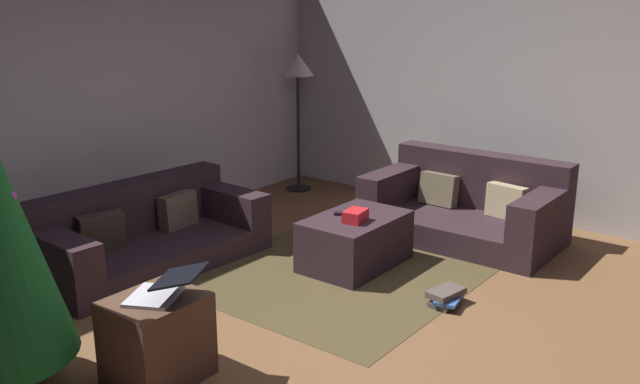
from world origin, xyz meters
The scene contains 13 objects.
ground_plane centered at (0.00, 0.00, 0.00)m, with size 6.40×6.40×0.00m, color brown.
rear_partition centered at (0.00, 3.14, 1.30)m, with size 6.40×0.12×2.60m, color #BCB7B2.
corner_partition centered at (3.14, 0.00, 1.30)m, with size 0.12×6.40×2.60m, color #B5B0AB.
couch_left centered at (0.01, 2.25, 0.25)m, with size 1.93×1.00×0.65m.
couch_right centered at (2.26, 0.42, 0.28)m, with size 0.99×1.69×0.74m.
ottoman centered at (1.03, 0.83, 0.21)m, with size 0.89×0.58×0.42m, color #2D1E23.
gift_box centered at (0.93, 0.76, 0.47)m, with size 0.21×0.14×0.09m, color red.
tv_remote centered at (1.01, 0.93, 0.43)m, with size 0.05×0.16×0.02m, color black.
side_table centered at (-1.11, 0.72, 0.25)m, with size 0.52×0.44×0.51m, color #4C3323.
laptop centered at (-1.08, 0.67, 0.57)m, with size 0.46×0.51×0.18m.
book_stack centered at (0.80, -0.13, 0.06)m, with size 0.31×0.24×0.12m.
corner_lamp centered at (2.56, 2.68, 1.32)m, with size 0.36×0.36×1.55m.
area_rug centered at (1.03, 0.83, 0.00)m, with size 2.60×2.00×0.01m, color #443920.
Camera 1 is at (-3.32, -2.16, 2.12)m, focal length 38.28 mm.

